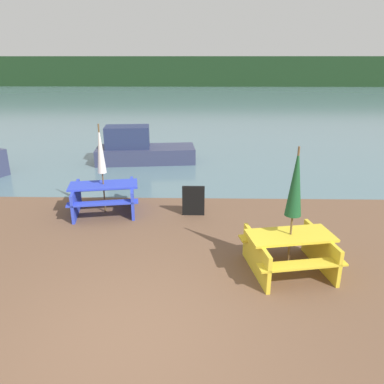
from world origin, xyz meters
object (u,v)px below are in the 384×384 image
(umbrella_white, at_px, (100,150))
(signboard, at_px, (193,201))
(picnic_table_yellow, at_px, (289,249))
(umbrella_darkgreen, at_px, (296,183))
(picnic_table_blue, at_px, (104,195))
(boat, at_px, (140,149))

(umbrella_white, distance_m, signboard, 2.57)
(picnic_table_yellow, xyz_separation_m, signboard, (-1.78, 2.55, -0.06))
(umbrella_white, xyz_separation_m, umbrella_darkgreen, (4.03, -2.70, 0.08))
(picnic_table_blue, relative_size, umbrella_white, 0.84)
(picnic_table_blue, distance_m, umbrella_darkgreen, 5.01)
(boat, bearing_deg, umbrella_white, -98.41)
(picnic_table_yellow, height_order, boat, boat)
(picnic_table_blue, bearing_deg, picnic_table_yellow, -33.85)
(umbrella_darkgreen, distance_m, signboard, 3.38)
(picnic_table_blue, height_order, boat, boat)
(umbrella_white, bearing_deg, umbrella_darkgreen, -33.85)
(umbrella_white, height_order, boat, umbrella_white)
(picnic_table_yellow, xyz_separation_m, picnic_table_blue, (-4.03, 2.70, 0.02))
(picnic_table_blue, xyz_separation_m, umbrella_darkgreen, (4.03, -2.70, 1.25))
(picnic_table_blue, bearing_deg, umbrella_darkgreen, -33.85)
(picnic_table_blue, relative_size, boat, 0.50)
(picnic_table_yellow, distance_m, umbrella_darkgreen, 1.26)
(umbrella_white, relative_size, signboard, 2.99)
(umbrella_white, bearing_deg, picnic_table_yellow, -33.85)
(picnic_table_blue, bearing_deg, signboard, -3.88)
(picnic_table_yellow, relative_size, umbrella_darkgreen, 0.75)
(picnic_table_blue, distance_m, signboard, 2.25)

